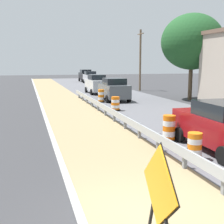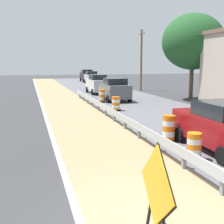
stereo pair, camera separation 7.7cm
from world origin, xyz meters
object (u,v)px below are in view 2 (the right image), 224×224
(traffic_barrel_nearest, at_px, (194,148))
(car_lead_near_lane, at_px, (115,89))
(traffic_barrel_far, at_px, (102,96))
(car_trailing_far_lane, at_px, (97,84))
(traffic_barrel_mid, at_px, (116,104))
(car_lead_far_lane, at_px, (220,126))
(car_mid_far_lane, at_px, (87,76))
(traffic_barrel_close, at_px, (169,129))
(utility_pole_mid, at_px, (141,59))
(car_trailing_near_lane, at_px, (91,77))
(warning_sign_diamond, at_px, (157,190))

(traffic_barrel_nearest, height_order, car_lead_near_lane, car_lead_near_lane)
(traffic_barrel_far, relative_size, car_trailing_far_lane, 0.25)
(traffic_barrel_mid, height_order, car_lead_far_lane, car_lead_far_lane)
(traffic_barrel_far, xyz_separation_m, car_lead_near_lane, (1.39, 0.85, 0.51))
(car_mid_far_lane, bearing_deg, traffic_barrel_close, -6.94)
(traffic_barrel_close, height_order, traffic_barrel_mid, traffic_barrel_close)
(utility_pole_mid, bearing_deg, traffic_barrel_far, -127.42)
(car_lead_far_lane, xyz_separation_m, car_trailing_far_lane, (0.28, 22.57, 0.08))
(traffic_barrel_close, height_order, car_trailing_far_lane, car_trailing_far_lane)
(car_mid_far_lane, bearing_deg, utility_pole_mid, 7.87)
(traffic_barrel_close, relative_size, car_trailing_far_lane, 0.26)
(traffic_barrel_close, height_order, car_trailing_near_lane, car_trailing_near_lane)
(traffic_barrel_mid, relative_size, car_mid_far_lane, 0.23)
(traffic_barrel_far, bearing_deg, car_mid_far_lane, 81.71)
(traffic_barrel_close, relative_size, car_lead_near_lane, 0.27)
(car_lead_far_lane, xyz_separation_m, car_mid_far_lane, (3.18, 43.83, 0.12))
(warning_sign_diamond, xyz_separation_m, car_trailing_near_lane, (7.74, 43.47, -0.05))
(car_trailing_far_lane, height_order, utility_pole_mid, utility_pole_mid)
(traffic_barrel_close, distance_m, car_trailing_far_lane, 20.79)
(car_lead_near_lane, relative_size, car_mid_far_lane, 1.00)
(traffic_barrel_mid, bearing_deg, utility_pole_mid, 62.64)
(car_lead_far_lane, bearing_deg, car_mid_far_lane, -3.47)
(car_trailing_near_lane, distance_m, car_mid_far_lane, 5.27)
(traffic_barrel_mid, bearing_deg, traffic_barrel_nearest, -92.11)
(traffic_barrel_nearest, xyz_separation_m, car_mid_far_lane, (4.69, 44.51, 0.65))
(warning_sign_diamond, bearing_deg, utility_pole_mid, -107.74)
(car_lead_far_lane, distance_m, utility_pole_mid, 25.46)
(warning_sign_diamond, relative_size, car_lead_near_lane, 0.46)
(traffic_barrel_close, relative_size, car_mid_far_lane, 0.27)
(traffic_barrel_far, bearing_deg, car_lead_far_lane, -86.25)
(car_lead_near_lane, distance_m, car_trailing_far_lane, 6.52)
(traffic_barrel_close, bearing_deg, traffic_barrel_mid, 89.04)
(traffic_barrel_mid, bearing_deg, car_lead_far_lane, -84.03)
(traffic_barrel_far, distance_m, car_trailing_near_lane, 23.70)
(traffic_barrel_nearest, relative_size, car_mid_far_lane, 0.22)
(traffic_barrel_close, bearing_deg, warning_sign_diamond, -117.94)
(car_lead_near_lane, bearing_deg, car_mid_far_lane, -5.35)
(traffic_barrel_far, xyz_separation_m, car_trailing_far_lane, (1.28, 7.37, 0.54))
(warning_sign_diamond, relative_size, car_trailing_near_lane, 0.46)
(traffic_barrel_nearest, xyz_separation_m, car_lead_near_lane, (1.90, 16.73, 0.58))
(traffic_barrel_mid, bearing_deg, car_mid_far_lane, 82.69)
(car_mid_far_lane, distance_m, utility_pole_mid, 19.70)
(car_lead_near_lane, relative_size, car_trailing_far_lane, 0.98)
(traffic_barrel_nearest, bearing_deg, car_mid_far_lane, 83.99)
(traffic_barrel_mid, height_order, utility_pole_mid, utility_pole_mid)
(car_lead_near_lane, xyz_separation_m, car_lead_far_lane, (-0.39, -16.05, -0.05))
(car_lead_far_lane, bearing_deg, warning_sign_diamond, 136.19)
(warning_sign_diamond, bearing_deg, car_lead_near_lane, -101.26)
(traffic_barrel_close, distance_m, car_trailing_near_lane, 36.97)
(traffic_barrel_far, bearing_deg, traffic_barrel_mid, -91.27)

